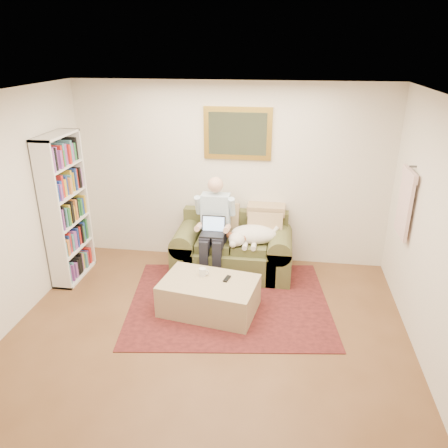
% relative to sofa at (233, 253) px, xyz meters
% --- Properties ---
extents(room_shell, '(4.51, 5.00, 2.61)m').
position_rel_sofa_xyz_m(room_shell, '(-0.10, -1.69, 1.02)').
color(room_shell, brown).
rests_on(room_shell, ground).
extents(rug, '(2.72, 2.29, 0.01)m').
position_rel_sofa_xyz_m(rug, '(0.06, -0.84, -0.28)').
color(rug, black).
rests_on(rug, room_shell).
extents(sofa, '(1.65, 0.84, 0.99)m').
position_rel_sofa_xyz_m(sofa, '(0.00, 0.00, 0.00)').
color(sofa, brown).
rests_on(sofa, room_shell).
extents(seated_man, '(0.54, 0.78, 1.39)m').
position_rel_sofa_xyz_m(seated_man, '(-0.25, -0.15, 0.41)').
color(seated_man, '#8CB8D8').
rests_on(seated_man, sofa).
extents(laptop, '(0.32, 0.25, 0.23)m').
position_rel_sofa_xyz_m(laptop, '(-0.25, -0.22, 0.44)').
color(laptop, black).
rests_on(laptop, seated_man).
extents(sleeping_dog, '(0.68, 0.43, 0.25)m').
position_rel_sofa_xyz_m(sleeping_dog, '(0.30, -0.08, 0.35)').
color(sleeping_dog, white).
rests_on(sleeping_dog, sofa).
extents(ottoman, '(1.23, 0.89, 0.41)m').
position_rel_sofa_xyz_m(ottoman, '(-0.16, -1.04, -0.08)').
color(ottoman, tan).
rests_on(ottoman, room_shell).
extents(coffee_mug, '(0.08, 0.08, 0.10)m').
position_rel_sofa_xyz_m(coffee_mug, '(-0.26, -0.92, 0.17)').
color(coffee_mug, white).
rests_on(coffee_mug, ottoman).
extents(tv_remote, '(0.08, 0.16, 0.02)m').
position_rel_sofa_xyz_m(tv_remote, '(0.05, -0.97, 0.13)').
color(tv_remote, black).
rests_on(tv_remote, ottoman).
extents(bookshelf, '(0.28, 0.80, 2.00)m').
position_rel_sofa_xyz_m(bookshelf, '(-2.20, -0.45, 0.72)').
color(bookshelf, white).
rests_on(bookshelf, room_shell).
extents(wall_mirror, '(0.94, 0.04, 0.72)m').
position_rel_sofa_xyz_m(wall_mirror, '(0.00, 0.42, 1.62)').
color(wall_mirror, gold).
rests_on(wall_mirror, room_shell).
extents(hanging_shirt, '(0.06, 0.52, 0.90)m').
position_rel_sofa_xyz_m(hanging_shirt, '(2.09, -0.45, 1.07)').
color(hanging_shirt, beige).
rests_on(hanging_shirt, room_shell).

